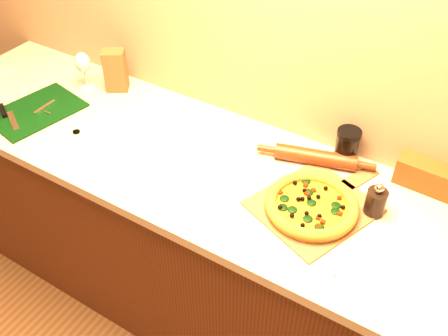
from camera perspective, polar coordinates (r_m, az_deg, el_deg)
cabinet at (r=2.11m, az=1.33°, el=-10.35°), size 2.80×0.65×0.86m
countertop at (r=1.78m, az=1.55°, el=-1.32°), size 2.84×0.68×0.04m
pizza_peel at (r=1.68m, az=10.49°, el=-4.15°), size 0.43×0.52×0.01m
pizza at (r=1.64m, az=9.95°, el=-4.23°), size 0.30×0.30×0.04m
cutting_board at (r=2.21m, az=-20.78°, el=6.11°), size 0.32×0.40×0.03m
bottle_cap at (r=2.04m, az=-16.53°, el=3.99°), size 0.03×0.03×0.01m
pepper_grinder at (r=1.67m, az=16.94°, el=-3.68°), size 0.07×0.07×0.13m
rolling_pin at (r=1.83m, az=10.42°, el=1.23°), size 0.42×0.14×0.06m
wine_glass at (r=2.25m, az=-15.86°, el=11.42°), size 0.07×0.07×0.17m
paper_bag at (r=2.22m, az=-12.30°, el=10.84°), size 0.12×0.11×0.18m
dark_jar at (r=1.83m, az=13.85°, el=2.42°), size 0.09×0.09×0.14m
side_plate at (r=2.59m, az=-24.21°, el=10.54°), size 0.17×0.17×0.01m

